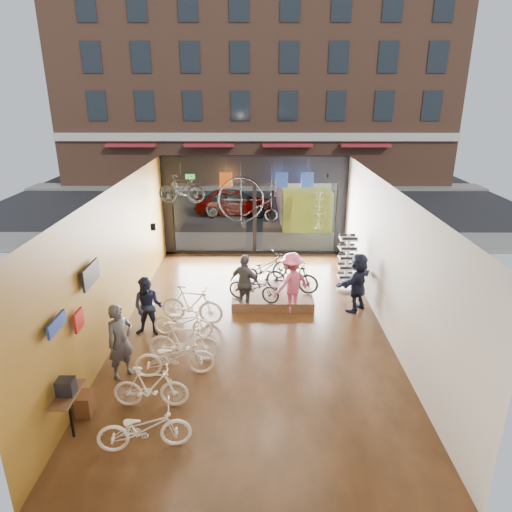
{
  "coord_description": "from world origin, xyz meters",
  "views": [
    {
      "loc": [
        0.13,
        -11.07,
        6.03
      ],
      "look_at": [
        0.08,
        1.4,
        1.52
      ],
      "focal_mm": 32.0,
      "sensor_mm": 36.0,
      "label": 1
    }
  ],
  "objects_px": {
    "hung_bike": "(181,189)",
    "customer_5": "(358,282)",
    "penny_farthing": "(251,201)",
    "floor_bike_0": "(144,428)",
    "display_platform": "(272,296)",
    "customer_2": "(245,284)",
    "display_bike_mid": "(292,277)",
    "customer_3": "(292,283)",
    "street_car": "(234,202)",
    "floor_bike_4": "(183,322)",
    "display_bike_left": "(254,287)",
    "floor_bike_2": "(175,357)",
    "floor_bike_3": "(184,341)",
    "box_truck": "(303,193)",
    "customer_0": "(120,341)",
    "floor_bike_5": "(192,304)",
    "sunglasses_rack": "(347,263)",
    "display_bike_right": "(265,268)",
    "customer_1": "(148,307)",
    "floor_bike_1": "(151,387)"
  },
  "relations": [
    {
      "from": "customer_0",
      "to": "hung_bike",
      "type": "height_order",
      "value": "hung_bike"
    },
    {
      "from": "hung_bike",
      "to": "sunglasses_rack",
      "type": "bearing_deg",
      "value": -102.91
    },
    {
      "from": "hung_bike",
      "to": "customer_0",
      "type": "bearing_deg",
      "value": -178.51
    },
    {
      "from": "floor_bike_0",
      "to": "floor_bike_5",
      "type": "bearing_deg",
      "value": -11.03
    },
    {
      "from": "display_bike_mid",
      "to": "customer_3",
      "type": "distance_m",
      "value": 0.72
    },
    {
      "from": "customer_3",
      "to": "penny_farthing",
      "type": "xyz_separation_m",
      "value": [
        -1.22,
        3.33,
        1.61
      ]
    },
    {
      "from": "floor_bike_5",
      "to": "floor_bike_4",
      "type": "bearing_deg",
      "value": -176.46
    },
    {
      "from": "sunglasses_rack",
      "to": "penny_farthing",
      "type": "distance_m",
      "value": 3.89
    },
    {
      "from": "floor_bike_0",
      "to": "customer_2",
      "type": "relative_size",
      "value": 0.96
    },
    {
      "from": "floor_bike_4",
      "to": "hung_bike",
      "type": "height_order",
      "value": "hung_bike"
    },
    {
      "from": "display_bike_right",
      "to": "penny_farthing",
      "type": "distance_m",
      "value": 2.59
    },
    {
      "from": "box_truck",
      "to": "floor_bike_2",
      "type": "distance_m",
      "value": 13.94
    },
    {
      "from": "box_truck",
      "to": "display_platform",
      "type": "height_order",
      "value": "box_truck"
    },
    {
      "from": "floor_bike_2",
      "to": "floor_bike_3",
      "type": "distance_m",
      "value": 0.61
    },
    {
      "from": "box_truck",
      "to": "floor_bike_5",
      "type": "height_order",
      "value": "box_truck"
    },
    {
      "from": "customer_0",
      "to": "hung_bike",
      "type": "relative_size",
      "value": 1.1
    },
    {
      "from": "street_car",
      "to": "floor_bike_2",
      "type": "relative_size",
      "value": 2.28
    },
    {
      "from": "customer_5",
      "to": "hung_bike",
      "type": "height_order",
      "value": "hung_bike"
    },
    {
      "from": "hung_bike",
      "to": "customer_5",
      "type": "bearing_deg",
      "value": -115.14
    },
    {
      "from": "display_bike_left",
      "to": "sunglasses_rack",
      "type": "relative_size",
      "value": 0.84
    },
    {
      "from": "display_platform",
      "to": "hung_bike",
      "type": "relative_size",
      "value": 1.52
    },
    {
      "from": "hung_bike",
      "to": "street_car",
      "type": "bearing_deg",
      "value": -4.69
    },
    {
      "from": "floor_bike_4",
      "to": "display_platform",
      "type": "bearing_deg",
      "value": -38.38
    },
    {
      "from": "floor_bike_5",
      "to": "customer_3",
      "type": "height_order",
      "value": "customer_3"
    },
    {
      "from": "floor_bike_3",
      "to": "customer_1",
      "type": "relative_size",
      "value": 1.05
    },
    {
      "from": "floor_bike_0",
      "to": "floor_bike_2",
      "type": "relative_size",
      "value": 0.94
    },
    {
      "from": "customer_3",
      "to": "sunglasses_rack",
      "type": "height_order",
      "value": "sunglasses_rack"
    },
    {
      "from": "penny_farthing",
      "to": "sunglasses_rack",
      "type": "bearing_deg",
      "value": -30.22
    },
    {
      "from": "street_car",
      "to": "floor_bike_4",
      "type": "relative_size",
      "value": 2.53
    },
    {
      "from": "display_platform",
      "to": "display_bike_left",
      "type": "height_order",
      "value": "display_bike_left"
    },
    {
      "from": "hung_bike",
      "to": "display_platform",
      "type": "bearing_deg",
      "value": -125.2
    },
    {
      "from": "customer_1",
      "to": "floor_bike_2",
      "type": "bearing_deg",
      "value": -56.51
    },
    {
      "from": "floor_bike_3",
      "to": "penny_farthing",
      "type": "height_order",
      "value": "penny_farthing"
    },
    {
      "from": "display_bike_left",
      "to": "display_bike_mid",
      "type": "relative_size",
      "value": 0.95
    },
    {
      "from": "street_car",
      "to": "penny_farthing",
      "type": "relative_size",
      "value": 2.04
    },
    {
      "from": "penny_farthing",
      "to": "floor_bike_0",
      "type": "bearing_deg",
      "value": -101.28
    },
    {
      "from": "floor_bike_0",
      "to": "sunglasses_rack",
      "type": "height_order",
      "value": "sunglasses_rack"
    },
    {
      "from": "display_platform",
      "to": "hung_bike",
      "type": "xyz_separation_m",
      "value": [
        -3.03,
        2.58,
        2.78
      ]
    },
    {
      "from": "floor_bike_4",
      "to": "display_bike_right",
      "type": "distance_m",
      "value": 3.65
    },
    {
      "from": "floor_bike_0",
      "to": "customer_5",
      "type": "bearing_deg",
      "value": -50.05
    },
    {
      "from": "customer_5",
      "to": "penny_farthing",
      "type": "relative_size",
      "value": 0.89
    },
    {
      "from": "sunglasses_rack",
      "to": "hung_bike",
      "type": "relative_size",
      "value": 1.17
    },
    {
      "from": "box_truck",
      "to": "customer_1",
      "type": "distance_m",
      "value": 12.55
    },
    {
      "from": "hung_bike",
      "to": "display_bike_mid",
      "type": "bearing_deg",
      "value": -120.54
    },
    {
      "from": "floor_bike_1",
      "to": "floor_bike_2",
      "type": "distance_m",
      "value": 1.12
    },
    {
      "from": "customer_2",
      "to": "sunglasses_rack",
      "type": "height_order",
      "value": "sunglasses_rack"
    },
    {
      "from": "customer_2",
      "to": "penny_farthing",
      "type": "distance_m",
      "value": 3.7
    },
    {
      "from": "floor_bike_0",
      "to": "floor_bike_2",
      "type": "height_order",
      "value": "floor_bike_2"
    },
    {
      "from": "display_bike_left",
      "to": "box_truck",
      "type": "bearing_deg",
      "value": 7.85
    },
    {
      "from": "customer_1",
      "to": "customer_2",
      "type": "relative_size",
      "value": 0.93
    }
  ]
}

